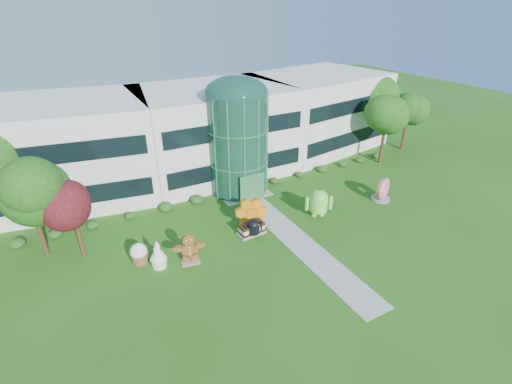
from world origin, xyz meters
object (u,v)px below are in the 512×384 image
android_green (319,201)px  android_black (253,227)px  donut (382,189)px  gingerbread (189,248)px

android_green → android_black: 6.75m
android_black → donut: 14.01m
android_black → donut: bearing=-1.2°
android_black → donut: size_ratio=0.81×
donut → android_black: bearing=154.6°
android_green → donut: 7.30m
gingerbread → android_black: bearing=18.0°
android_black → gingerbread: bearing=-172.6°
android_black → android_green: bearing=1.3°
android_green → donut: bearing=20.0°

